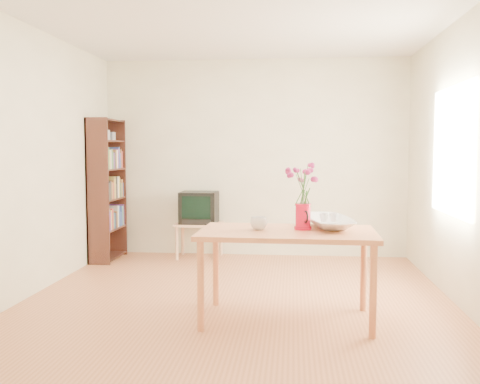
# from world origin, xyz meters

# --- Properties ---
(room) EXTENTS (4.50, 4.50, 4.50)m
(room) POSITION_xyz_m (0.03, 0.00, 1.30)
(room) COLOR #B3673F
(room) RESTS_ON ground
(table) EXTENTS (1.45, 0.86, 0.75)m
(table) POSITION_xyz_m (0.47, -0.49, 0.67)
(table) COLOR #CA7045
(table) RESTS_ON ground
(tv_stand) EXTENTS (0.60, 0.45, 0.46)m
(tv_stand) POSITION_xyz_m (-0.70, 1.97, 0.39)
(tv_stand) COLOR #E1A97F
(tv_stand) RESTS_ON ground
(bookshelf) EXTENTS (0.28, 0.70, 1.80)m
(bookshelf) POSITION_xyz_m (-1.85, 1.75, 0.84)
(bookshelf) COLOR #341711
(bookshelf) RESTS_ON ground
(pitcher) EXTENTS (0.14, 0.22, 0.22)m
(pitcher) POSITION_xyz_m (0.60, -0.42, 0.85)
(pitcher) COLOR red
(pitcher) RESTS_ON table
(flowers) EXTENTS (0.25, 0.25, 0.35)m
(flowers) POSITION_xyz_m (0.60, -0.42, 1.13)
(flowers) COLOR #CA2F80
(flowers) RESTS_ON pitcher
(mug) EXTENTS (0.18, 0.18, 0.11)m
(mug) POSITION_xyz_m (0.23, -0.48, 0.80)
(mug) COLOR white
(mug) RESTS_ON table
(bowl) EXTENTS (0.61, 0.61, 0.50)m
(bowl) POSITION_xyz_m (0.82, -0.27, 1.00)
(bowl) COLOR white
(bowl) RESTS_ON table
(teacup_a) EXTENTS (0.09, 0.09, 0.06)m
(teacup_a) POSITION_xyz_m (0.78, -0.27, 0.95)
(teacup_a) COLOR white
(teacup_a) RESTS_ON bowl
(teacup_b) EXTENTS (0.09, 0.09, 0.06)m
(teacup_b) POSITION_xyz_m (0.86, -0.25, 0.95)
(teacup_b) COLOR white
(teacup_b) RESTS_ON bowl
(television) EXTENTS (0.47, 0.44, 0.41)m
(television) POSITION_xyz_m (-0.70, 1.98, 0.67)
(television) COLOR black
(television) RESTS_ON tv_stand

